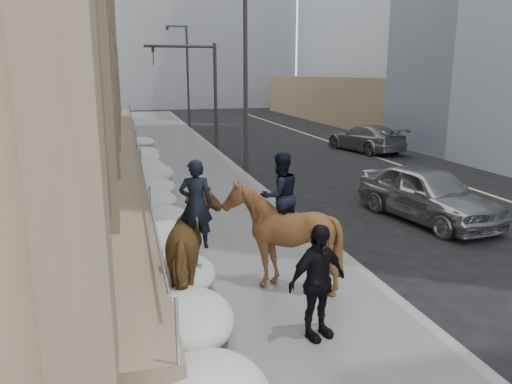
# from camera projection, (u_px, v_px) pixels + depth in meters

# --- Properties ---
(ground) EXTENTS (140.00, 140.00, 0.00)m
(ground) POSITION_uv_depth(u_px,v_px,m) (273.00, 332.00, 8.58)
(ground) COLOR black
(ground) RESTS_ON ground
(sidewalk) EXTENTS (5.00, 80.00, 0.12)m
(sidewalk) POSITION_uv_depth(u_px,v_px,m) (194.00, 195.00, 17.97)
(sidewalk) COLOR #5A5B5D
(sidewalk) RESTS_ON ground
(curb) EXTENTS (0.24, 80.00, 0.12)m
(curb) POSITION_uv_depth(u_px,v_px,m) (264.00, 191.00, 18.62)
(curb) COLOR slate
(curb) RESTS_ON ground
(lane_line) EXTENTS (0.15, 70.00, 0.01)m
(lane_line) POSITION_uv_depth(u_px,v_px,m) (447.00, 181.00, 20.57)
(lane_line) COLOR #BFB78C
(lane_line) RESTS_ON ground
(bg_building_far) EXTENTS (24.00, 12.00, 20.00)m
(bg_building_far) POSITION_uv_depth(u_px,v_px,m) (93.00, 33.00, 72.50)
(bg_building_far) COLOR gray
(bg_building_far) RESTS_ON ground
(streetlight_mid) EXTENTS (1.71, 0.24, 8.00)m
(streetlight_mid) POSITION_uv_depth(u_px,v_px,m) (242.00, 67.00, 21.36)
(streetlight_mid) COLOR #2D2D30
(streetlight_mid) RESTS_ON ground
(streetlight_far) EXTENTS (1.71, 0.24, 8.00)m
(streetlight_far) POSITION_uv_depth(u_px,v_px,m) (186.00, 70.00, 40.17)
(streetlight_far) COLOR #2D2D30
(streetlight_far) RESTS_ON ground
(traffic_signal) EXTENTS (4.10, 0.22, 6.00)m
(traffic_signal) POSITION_uv_depth(u_px,v_px,m) (199.00, 79.00, 28.85)
(traffic_signal) COLOR #2D2D30
(traffic_signal) RESTS_ON ground
(snow_bank) EXTENTS (1.70, 18.10, 0.76)m
(snow_bank) POSITION_uv_depth(u_px,v_px,m) (157.00, 199.00, 15.75)
(snow_bank) COLOR #BABDC1
(snow_bank) RESTS_ON sidewalk
(mounted_horse_left) EXTENTS (1.43, 2.52, 2.67)m
(mounted_horse_left) POSITION_uv_depth(u_px,v_px,m) (196.00, 244.00, 9.45)
(mounted_horse_left) COLOR #513818
(mounted_horse_left) RESTS_ON sidewalk
(mounted_horse_right) EXTENTS (2.16, 2.31, 2.73)m
(mounted_horse_right) POSITION_uv_depth(u_px,v_px,m) (281.00, 231.00, 9.87)
(mounted_horse_right) COLOR #482B14
(mounted_horse_right) RESTS_ON sidewalk
(pedestrian) EXTENTS (1.22, 0.81, 1.92)m
(pedestrian) POSITION_uv_depth(u_px,v_px,m) (317.00, 282.00, 7.99)
(pedestrian) COLOR black
(pedestrian) RESTS_ON sidewalk
(car_silver) EXTENTS (2.72, 5.10, 1.65)m
(car_silver) POSITION_uv_depth(u_px,v_px,m) (428.00, 194.00, 14.91)
(car_silver) COLOR #929398
(car_silver) RESTS_ON ground
(car_grey) EXTENTS (3.19, 5.51, 1.50)m
(car_grey) POSITION_uv_depth(u_px,v_px,m) (365.00, 138.00, 28.14)
(car_grey) COLOR slate
(car_grey) RESTS_ON ground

